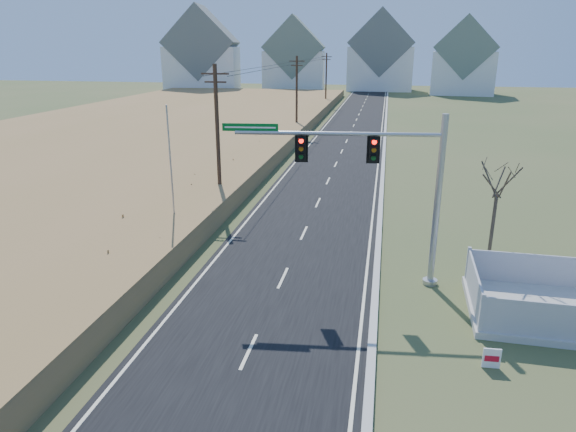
# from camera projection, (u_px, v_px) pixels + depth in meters

# --- Properties ---
(ground) EXTENTS (260.00, 260.00, 0.00)m
(ground) POSITION_uv_depth(u_px,v_px,m) (262.00, 324.00, 19.49)
(ground) COLOR #3E5127
(ground) RESTS_ON ground
(road) EXTENTS (8.00, 180.00, 0.06)m
(road) POSITION_uv_depth(u_px,v_px,m) (353.00, 128.00, 66.12)
(road) COLOR black
(road) RESTS_ON ground
(curb) EXTENTS (0.30, 180.00, 0.18)m
(curb) POSITION_uv_depth(u_px,v_px,m) (385.00, 128.00, 65.36)
(curb) COLOR #B2AFA8
(curb) RESTS_ON ground
(reed_marsh) EXTENTS (38.00, 110.00, 1.30)m
(reed_marsh) POSITION_uv_depth(u_px,v_px,m) (144.00, 130.00, 60.85)
(reed_marsh) COLOR olive
(reed_marsh) RESTS_ON ground
(utility_pole_near) EXTENTS (1.80, 0.26, 9.00)m
(utility_pole_near) POSITION_uv_depth(u_px,v_px,m) (218.00, 133.00, 33.16)
(utility_pole_near) COLOR #422D1E
(utility_pole_near) RESTS_ON ground
(utility_pole_mid) EXTENTS (1.80, 0.26, 9.00)m
(utility_pole_mid) POSITION_uv_depth(u_px,v_px,m) (297.00, 94.00, 61.14)
(utility_pole_mid) COLOR #422D1E
(utility_pole_mid) RESTS_ON ground
(utility_pole_far) EXTENTS (1.80, 0.26, 9.00)m
(utility_pole_far) POSITION_uv_depth(u_px,v_px,m) (326.00, 79.00, 89.13)
(utility_pole_far) COLOR #422D1E
(utility_pole_far) RESTS_ON ground
(condo_nw) EXTENTS (17.69, 13.38, 19.05)m
(condo_nw) POSITION_uv_depth(u_px,v_px,m) (202.00, 57.00, 117.08)
(condo_nw) COLOR white
(condo_nw) RESTS_ON ground
(condo_nnw) EXTENTS (14.93, 11.17, 17.03)m
(condo_nnw) POSITION_uv_depth(u_px,v_px,m) (294.00, 60.00, 121.24)
(condo_nnw) COLOR white
(condo_nnw) RESTS_ON ground
(condo_n) EXTENTS (15.27, 10.20, 18.54)m
(condo_n) POSITION_uv_depth(u_px,v_px,m) (380.00, 57.00, 121.21)
(condo_n) COLOR white
(condo_n) RESTS_ON ground
(condo_ne) EXTENTS (14.12, 10.51, 16.52)m
(condo_ne) POSITION_uv_depth(u_px,v_px,m) (464.00, 62.00, 110.80)
(condo_ne) COLOR white
(condo_ne) RESTS_ON ground
(traffic_signal_mast) EXTENTS (9.34, 1.28, 7.47)m
(traffic_signal_mast) POSITION_uv_depth(u_px,v_px,m) (393.00, 183.00, 21.47)
(traffic_signal_mast) COLOR #9EA0A5
(traffic_signal_mast) RESTS_ON ground
(fence_enclosure) EXTENTS (7.29, 5.09, 1.64)m
(fence_enclosure) POSITION_uv_depth(u_px,v_px,m) (565.00, 310.00, 19.87)
(fence_enclosure) COLOR #B7B5AD
(fence_enclosure) RESTS_ON ground
(open_sign) EXTENTS (0.57, 0.09, 0.71)m
(open_sign) POSITION_uv_depth(u_px,v_px,m) (492.00, 358.00, 16.66)
(open_sign) COLOR white
(open_sign) RESTS_ON ground
(flagpole) EXTENTS (0.32, 0.32, 7.17)m
(flagpole) POSITION_uv_depth(u_px,v_px,m) (172.00, 186.00, 27.73)
(flagpole) COLOR #B7B5AD
(flagpole) RESTS_ON ground
(bare_tree) EXTENTS (2.04, 2.04, 5.42)m
(bare_tree) POSITION_uv_depth(u_px,v_px,m) (499.00, 178.00, 23.17)
(bare_tree) COLOR #4C3F33
(bare_tree) RESTS_ON ground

